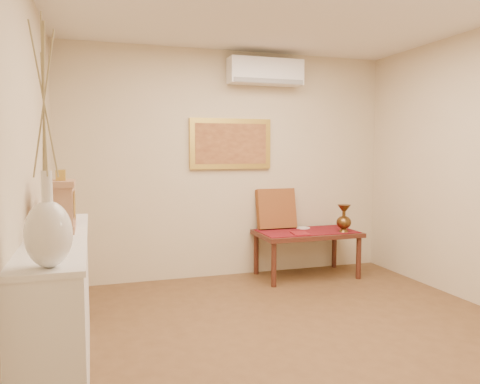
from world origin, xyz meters
name	(u,v)px	position (x,y,z in m)	size (l,w,h in m)	color
floor	(313,347)	(0.00, 0.00, 0.00)	(4.50, 4.50, 0.00)	brown
wall_back	(230,165)	(0.00, 2.25, 1.35)	(4.00, 0.02, 2.70)	beige
wall_left	(24,177)	(-2.00, 0.00, 1.35)	(0.02, 4.50, 2.70)	beige
white_vase	(45,145)	(-1.80, -0.89, 1.54)	(0.21, 0.21, 1.12)	white
candlestick	(55,229)	(-1.80, -0.48, 1.10)	(0.11, 0.11, 0.23)	silver
brass_urn_small	(52,223)	(-1.83, -0.26, 1.09)	(0.10, 0.10, 0.23)	brown
table_cloth	(307,231)	(0.85, 1.88, 0.55)	(1.14, 0.59, 0.01)	maroon
brass_urn_tall	(344,215)	(1.24, 1.68, 0.76)	(0.18, 0.18, 0.40)	brown
plate	(303,228)	(0.89, 2.05, 0.56)	(0.17, 0.17, 0.01)	white
menu	(300,233)	(0.68, 1.71, 0.56)	(0.18, 0.25, 0.01)	maroon
cushion	(276,209)	(0.57, 2.16, 0.80)	(0.49, 0.10, 0.49)	maroon
display_ledge	(59,309)	(-1.82, 0.00, 0.49)	(0.37, 2.02, 0.98)	white
mantel_clock	(62,205)	(-1.79, 0.13, 1.15)	(0.17, 0.36, 0.41)	#AC7B58
wooden_chest	(64,206)	(-1.80, 0.56, 1.10)	(0.16, 0.21, 0.24)	#AC7B58
low_table	(307,237)	(0.85, 1.88, 0.48)	(1.20, 0.70, 0.55)	#492016
painting	(231,144)	(0.00, 2.22, 1.60)	(1.00, 0.06, 0.60)	gold
ac_unit	(265,72)	(0.40, 2.12, 2.45)	(0.90, 0.25, 0.30)	white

